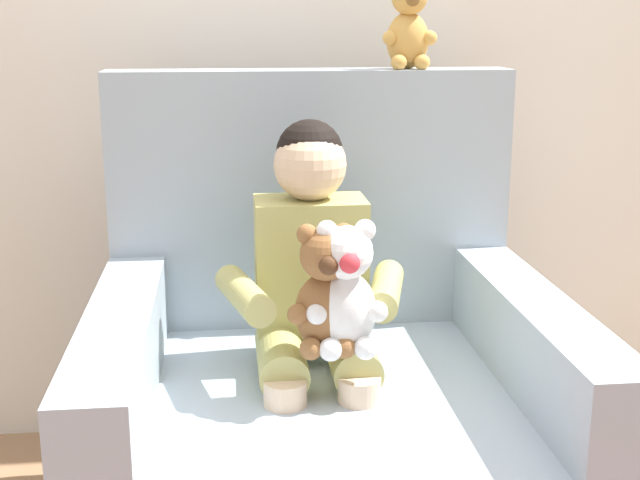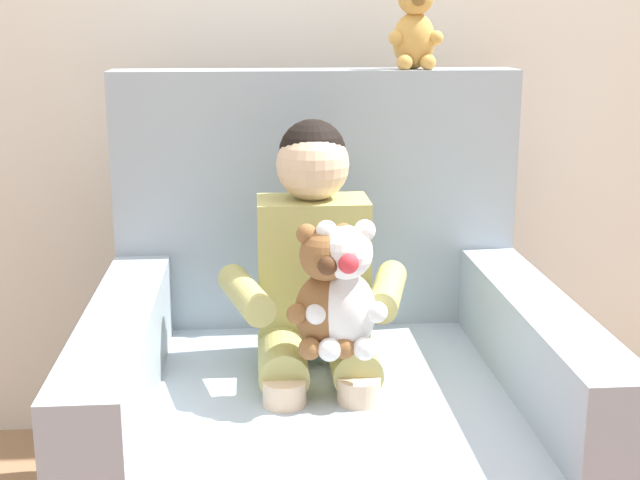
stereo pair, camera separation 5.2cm
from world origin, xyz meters
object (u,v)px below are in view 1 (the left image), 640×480
at_px(plush_honey_on_backrest, 408,25).
at_px(plush_white, 346,292).
at_px(plush_brown, 326,293).
at_px(armchair, 327,420).
at_px(seated_child, 313,283).

bearing_deg(plush_honey_on_backrest, plush_white, -106.87).
bearing_deg(plush_brown, armchair, 63.85).
bearing_deg(plush_white, seated_child, 101.21).
xyz_separation_m(seated_child, plush_white, (0.05, -0.18, 0.03)).
xyz_separation_m(armchair, plush_brown, (-0.02, -0.13, 0.36)).
relative_size(armchair, plush_honey_on_backrest, 4.75).
xyz_separation_m(seated_child, plush_honey_on_backrest, (0.28, 0.34, 0.57)).
bearing_deg(seated_child, plush_brown, -89.78).
bearing_deg(plush_honey_on_backrest, seated_child, -122.30).
bearing_deg(plush_honey_on_backrest, plush_brown, -111.00).
xyz_separation_m(armchair, plush_honey_on_backrest, (0.25, 0.38, 0.90)).
bearing_deg(plush_brown, seated_child, 74.86).
height_order(plush_white, plush_honey_on_backrest, plush_honey_on_backrest).
relative_size(armchair, seated_child, 1.37).
distance_m(plush_white, plush_honey_on_backrest, 0.79).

